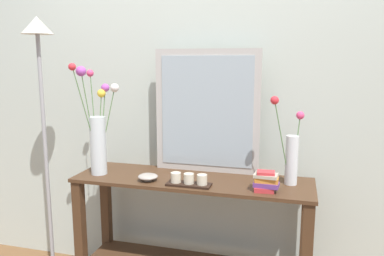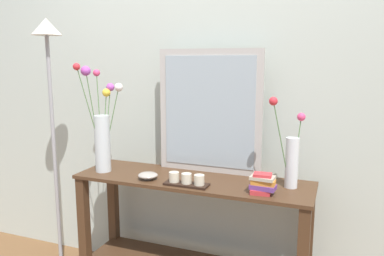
% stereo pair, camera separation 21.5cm
% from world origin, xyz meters
% --- Properties ---
extents(wall_back, '(6.40, 0.08, 2.70)m').
position_xyz_m(wall_back, '(0.00, 0.32, 1.35)').
color(wall_back, beige).
rests_on(wall_back, ground).
extents(console_table, '(1.37, 0.40, 0.77)m').
position_xyz_m(console_table, '(0.00, 0.00, 0.47)').
color(console_table, '#472D1C').
rests_on(console_table, ground).
extents(mirror_leaning, '(0.64, 0.03, 0.74)m').
position_xyz_m(mirror_leaning, '(0.05, 0.17, 1.14)').
color(mirror_leaning, '#B7B2AD').
rests_on(mirror_leaning, console_table).
extents(tall_vase_left, '(0.22, 0.24, 0.66)m').
position_xyz_m(tall_vase_left, '(-0.57, -0.05, 1.02)').
color(tall_vase_left, silver).
rests_on(tall_vase_left, console_table).
extents(vase_right, '(0.18, 0.14, 0.49)m').
position_xyz_m(vase_right, '(0.55, 0.05, 0.94)').
color(vase_right, silver).
rests_on(vase_right, console_table).
extents(candle_tray, '(0.24, 0.09, 0.07)m').
position_xyz_m(candle_tray, '(0.02, -0.13, 0.80)').
color(candle_tray, black).
rests_on(candle_tray, console_table).
extents(decorative_bowl, '(0.11, 0.11, 0.04)m').
position_xyz_m(decorative_bowl, '(-0.23, -0.11, 0.79)').
color(decorative_bowl, '#9E9389').
rests_on(decorative_bowl, console_table).
extents(book_stack, '(0.13, 0.10, 0.11)m').
position_xyz_m(book_stack, '(0.43, -0.11, 0.82)').
color(book_stack, '#C63338').
rests_on(book_stack, console_table).
extents(floor_lamp, '(0.24, 0.24, 1.69)m').
position_xyz_m(floor_lamp, '(-0.90, -0.09, 1.15)').
color(floor_lamp, '#9E9EA3').
rests_on(floor_lamp, ground).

